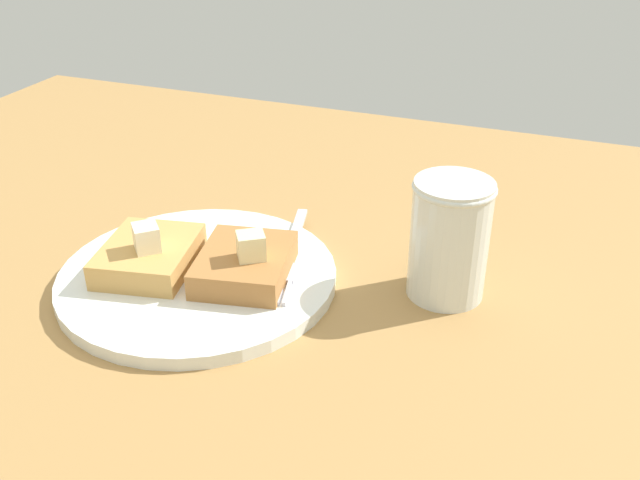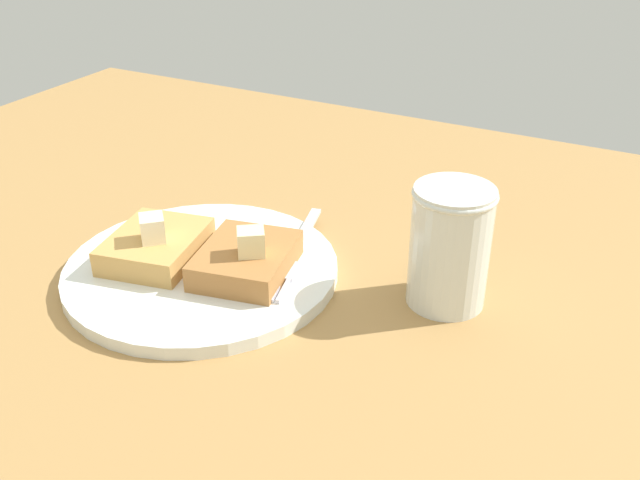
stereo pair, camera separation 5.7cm
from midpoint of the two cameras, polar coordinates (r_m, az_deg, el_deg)
table_surface at (r=54.15cm, az=-8.97°, el=-9.01°), size 109.55×109.55×1.93cm
plate at (r=60.69cm, az=-6.81°, el=-2.41°), size 23.05×23.05×1.12cm
toast_slice_left at (r=61.46cm, az=-10.44°, el=-0.56°), size 8.69×9.96×2.20cm
toast_slice_middle at (r=58.54cm, az=-3.19°, el=-1.68°), size 8.69×9.96×2.20cm
butter_pat_primary at (r=59.67cm, az=-10.64°, el=0.86°), size 2.88×2.90×2.15cm
butter_pat_secondary at (r=56.66cm, az=-2.70°, el=-0.25°), size 2.87×2.81×2.15cm
fork at (r=60.74cm, az=0.36°, el=-1.41°), size 5.25×15.87×0.36cm
syrup_jar at (r=56.48cm, az=13.16°, el=-0.93°), size 6.47×6.47×9.89cm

